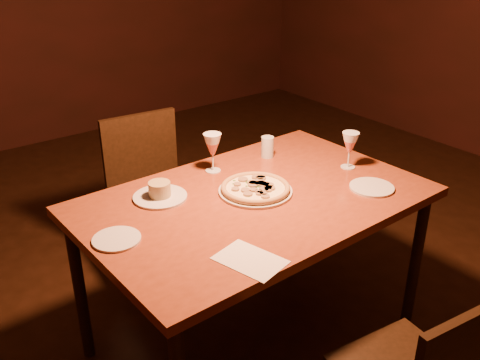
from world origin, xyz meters
TOP-DOWN VIEW (x-y plane):
  - floor at (0.00, 0.00)m, footprint 7.00×7.00m
  - dining_table at (-0.15, 0.10)m, footprint 1.55×1.02m
  - chair_far at (-0.20, 0.99)m, footprint 0.49×0.49m
  - pizza_plate at (-0.12, 0.13)m, footprint 0.34×0.34m
  - ramekin_saucer at (-0.49, 0.35)m, footprint 0.24×0.24m
  - wine_glass_far at (-0.14, 0.44)m, footprint 0.09×0.09m
  - wine_glass_right at (0.42, 0.07)m, footprint 0.08×0.08m
  - water_tumbler at (0.19, 0.42)m, footprint 0.07×0.07m
  - side_plate_left at (-0.80, 0.14)m, footprint 0.19×0.19m
  - side_plate_near at (0.33, -0.16)m, footprint 0.20×0.20m
  - menu_card at (-0.48, -0.28)m, footprint 0.22×0.28m

SIDE VIEW (x-z plane):
  - floor at x=0.00m, z-range 0.00..0.00m
  - chair_far at x=-0.20m, z-range 0.06..1.00m
  - dining_table at x=-0.15m, z-range 0.34..1.15m
  - menu_card at x=-0.48m, z-range 0.82..0.82m
  - side_plate_left at x=-0.80m, z-range 0.82..0.83m
  - side_plate_near at x=0.33m, z-range 0.82..0.83m
  - pizza_plate at x=-0.12m, z-range 0.82..0.85m
  - ramekin_saucer at x=-0.49m, z-range 0.80..0.88m
  - water_tumbler at x=0.19m, z-range 0.82..0.93m
  - wine_glass_right at x=0.42m, z-range 0.82..1.00m
  - wine_glass_far at x=-0.14m, z-range 0.82..1.01m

